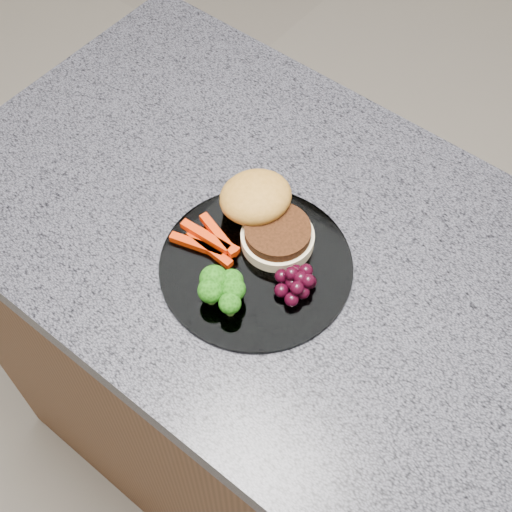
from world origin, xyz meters
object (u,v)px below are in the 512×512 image
(burger, at_px, (263,213))
(plate, at_px, (256,265))
(island_cabinet, at_px, (316,408))
(grape_bunch, at_px, (296,282))

(burger, bearing_deg, plate, -46.50)
(plate, bearing_deg, burger, 120.46)
(plate, relative_size, burger, 1.49)
(island_cabinet, relative_size, plate, 4.62)
(plate, xyz_separation_m, grape_bunch, (0.06, 0.00, 0.02))
(island_cabinet, height_order, grape_bunch, grape_bunch)
(plate, xyz_separation_m, burger, (-0.04, 0.06, 0.03))
(burger, distance_m, grape_bunch, 0.11)
(island_cabinet, distance_m, burger, 0.52)
(island_cabinet, relative_size, grape_bunch, 20.68)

